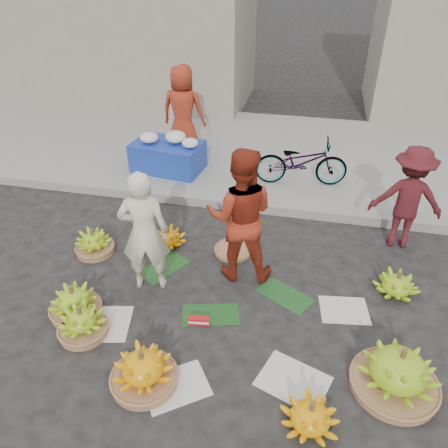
% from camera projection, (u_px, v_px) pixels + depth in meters
% --- Properties ---
extents(ground, '(80.00, 80.00, 0.00)m').
position_uv_depth(ground, '(223.00, 304.00, 5.16)').
color(ground, black).
rests_on(ground, ground).
extents(curb, '(40.00, 0.25, 0.15)m').
position_uv_depth(curb, '(253.00, 205.00, 6.91)').
color(curb, gray).
rests_on(curb, ground).
extents(sidewalk, '(40.00, 4.00, 0.12)m').
position_uv_depth(sidewalk, '(269.00, 152.00, 8.62)').
color(sidewalk, gray).
rests_on(sidewalk, ground).
extents(building_left, '(6.00, 3.00, 4.00)m').
position_uv_depth(building_left, '(126.00, 16.00, 10.62)').
color(building_left, gray).
rests_on(building_left, sidewalk).
extents(newspaper_scatter, '(3.20, 1.80, 0.00)m').
position_uv_depth(newspaper_scatter, '(206.00, 357.00, 4.50)').
color(newspaper_scatter, silver).
rests_on(newspaper_scatter, ground).
extents(banana_leaves, '(2.00, 1.00, 0.00)m').
position_uv_depth(banana_leaves, '(218.00, 291.00, 5.33)').
color(banana_leaves, '#154119').
rests_on(banana_leaves, ground).
extents(banana_bunch_0, '(0.57, 0.57, 0.41)m').
position_uv_depth(banana_bunch_0, '(74.00, 302.00, 4.94)').
color(banana_bunch_0, brown).
rests_on(banana_bunch_0, ground).
extents(banana_bunch_1, '(0.53, 0.53, 0.38)m').
position_uv_depth(banana_bunch_1, '(82.00, 323.00, 4.70)').
color(banana_bunch_1, brown).
rests_on(banana_bunch_1, ground).
extents(banana_bunch_2, '(0.69, 0.69, 0.44)m').
position_uv_depth(banana_bunch_2, '(143.00, 369.00, 4.15)').
color(banana_bunch_2, brown).
rests_on(banana_bunch_2, ground).
extents(banana_bunch_3, '(0.49, 0.49, 0.32)m').
position_uv_depth(banana_bunch_3, '(311.00, 416.00, 3.81)').
color(banana_bunch_3, '#F9AB0C').
rests_on(banana_bunch_3, ground).
extents(banana_bunch_4, '(0.88, 0.88, 0.54)m').
position_uv_depth(banana_bunch_4, '(398.00, 371.00, 4.08)').
color(banana_bunch_4, brown).
rests_on(banana_bunch_4, ground).
extents(banana_bunch_5, '(0.57, 0.57, 0.32)m').
position_uv_depth(banana_bunch_5, '(397.00, 284.00, 5.25)').
color(banana_bunch_5, '#76AA18').
rests_on(banana_bunch_5, ground).
extents(banana_bunch_6, '(0.50, 0.50, 0.37)m').
position_uv_depth(banana_bunch_6, '(94.00, 243.00, 5.92)').
color(banana_bunch_6, brown).
rests_on(banana_bunch_6, ground).
extents(banana_bunch_7, '(0.59, 0.59, 0.29)m').
position_uv_depth(banana_bunch_7, '(168.00, 237.00, 6.09)').
color(banana_bunch_7, '#F9AB0C').
rests_on(banana_bunch_7, ground).
extents(basket_spare, '(0.64, 0.64, 0.06)m').
position_uv_depth(basket_spare, '(233.00, 251.00, 5.98)').
color(basket_spare, brown).
rests_on(basket_spare, ground).
extents(incense_stack, '(0.24, 0.10, 0.09)m').
position_uv_depth(incense_stack, '(199.00, 321.00, 4.86)').
color(incense_stack, red).
rests_on(incense_stack, ground).
extents(vendor_cream, '(0.65, 0.51, 1.56)m').
position_uv_depth(vendor_cream, '(144.00, 233.00, 5.02)').
color(vendor_cream, beige).
rests_on(vendor_cream, ground).
extents(vendor_red, '(0.91, 0.74, 1.72)m').
position_uv_depth(vendor_red, '(240.00, 216.00, 5.17)').
color(vendor_red, '#A53219').
rests_on(vendor_red, ground).
extents(man_striped, '(0.96, 0.58, 1.46)m').
position_uv_depth(man_striped, '(408.00, 198.00, 5.78)').
color(man_striped, maroon).
rests_on(man_striped, ground).
extents(flower_table, '(1.28, 0.90, 0.70)m').
position_uv_depth(flower_table, '(168.00, 154.00, 7.70)').
color(flower_table, navy).
rests_on(flower_table, sidewalk).
extents(grey_bucket, '(0.34, 0.34, 0.38)m').
position_uv_depth(grey_bucket, '(154.00, 154.00, 7.94)').
color(grey_bucket, slate).
rests_on(grey_bucket, sidewalk).
extents(flower_vendor, '(0.83, 0.56, 1.65)m').
position_uv_depth(flower_vendor, '(183.00, 111.00, 8.01)').
color(flower_vendor, '#A53219').
rests_on(flower_vendor, sidewalk).
extents(bicycle, '(0.73, 1.57, 0.80)m').
position_uv_depth(bicycle, '(301.00, 162.00, 7.20)').
color(bicycle, gray).
rests_on(bicycle, sidewalk).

